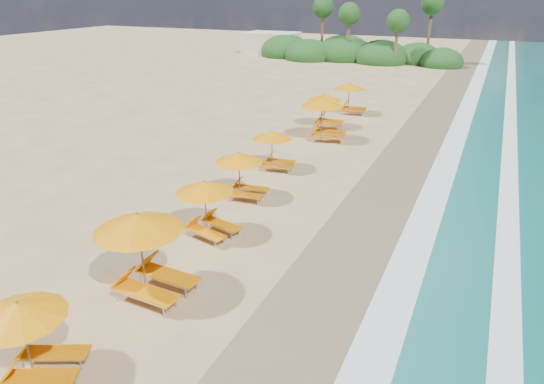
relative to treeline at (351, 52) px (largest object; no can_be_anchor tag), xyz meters
name	(u,v)px	position (x,y,z in m)	size (l,w,h in m)	color
ground	(272,220)	(9.94, -45.51, -1.00)	(160.00, 160.00, 0.00)	tan
wet_sand	(372,240)	(13.94, -45.51, -0.99)	(4.00, 160.00, 0.01)	olive
surf_foam	(450,255)	(16.64, -45.51, -0.97)	(4.00, 160.00, 0.01)	white
station_2	(32,335)	(8.44, -55.41, 0.20)	(2.81, 2.79, 2.14)	olive
station_3	(147,250)	(8.71, -51.56, 0.49)	(2.93, 2.72, 2.65)	olive
station_4	(209,205)	(8.36, -47.60, 0.21)	(2.65, 2.56, 2.15)	olive
station_5	(243,172)	(7.87, -44.00, 0.18)	(2.44, 2.30, 2.09)	olive
station_6	(275,148)	(7.63, -40.10, 0.13)	(2.39, 2.27, 2.01)	olive
station_7	(325,116)	(8.21, -34.18, 0.47)	(3.17, 3.04, 2.61)	olive
station_8	(327,108)	(7.38, -31.32, 0.26)	(2.50, 2.33, 2.25)	olive
station_9	(351,96)	(7.80, -27.09, 0.28)	(2.70, 2.57, 2.28)	olive
treeline	(351,52)	(0.00, 0.00, 0.00)	(25.80, 8.80, 9.74)	#163D14
beach_building	(271,43)	(-12.06, 2.49, 0.40)	(7.00, 5.00, 2.80)	beige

